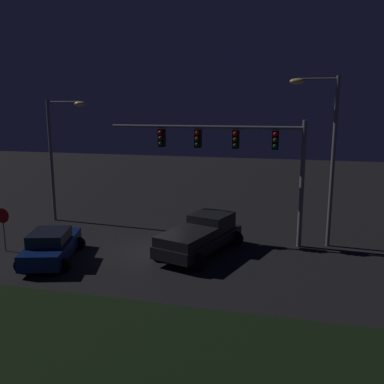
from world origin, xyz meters
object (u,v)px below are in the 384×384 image
Objects in this scene: car_sedan at (51,246)px; traffic_signal_gantry at (236,148)px; pickup_truck at (201,233)px; street_lamp_left at (58,145)px; street_lamp_right at (325,143)px; stop_sign at (3,221)px.

traffic_signal_gantry is (7.94, 4.94, 4.29)m from car_sedan.
pickup_truck is at bearing -122.11° from traffic_signal_gantry.
street_lamp_left is at bearing 10.84° from car_sedan.
street_lamp_left reaches higher than car_sedan.
street_lamp_right reaches higher than traffic_signal_gantry.
street_lamp_right is at bearing 6.51° from traffic_signal_gantry.
stop_sign reaches higher than pickup_truck.
pickup_truck reaches higher than car_sedan.
street_lamp_right is at bearing 17.28° from stop_sign.
pickup_truck is 0.56× the size of traffic_signal_gantry.
traffic_signal_gantry is at bearing -74.21° from car_sedan.
pickup_truck is 1.22× the size of car_sedan.
street_lamp_left is 6.74m from stop_sign.
street_lamp_left is at bearing 171.87° from traffic_signal_gantry.
street_lamp_right is (4.38, 0.50, 0.34)m from traffic_signal_gantry.
street_lamp_left is (-11.27, 1.61, -0.22)m from traffic_signal_gantry.
street_lamp_left reaches higher than pickup_truck.
traffic_signal_gantry is 12.30m from stop_sign.
street_lamp_right reaches higher than street_lamp_left.
pickup_truck is at bearing -20.78° from street_lamp_left.
stop_sign is at bearing -87.39° from street_lamp_left.
street_lamp_left reaches higher than traffic_signal_gantry.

